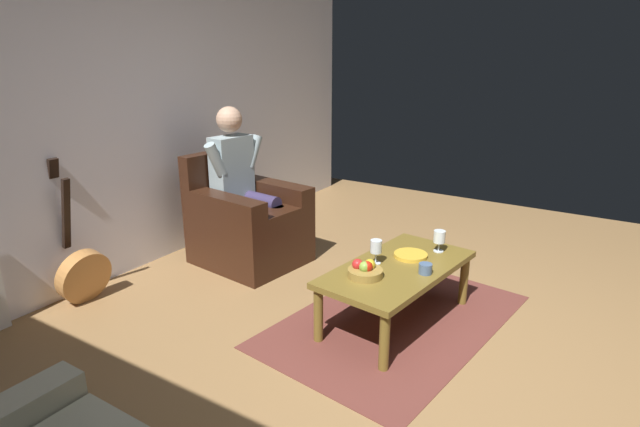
# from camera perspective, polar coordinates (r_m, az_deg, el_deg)

# --- Properties ---
(ground_plane) EXTENTS (6.88, 6.88, 0.00)m
(ground_plane) POSITION_cam_1_polar(r_m,az_deg,el_deg) (3.34, 14.25, -14.96)
(ground_plane) COLOR olive
(wall_back) EXTENTS (6.13, 0.06, 2.60)m
(wall_back) POSITION_cam_1_polar(r_m,az_deg,el_deg) (4.44, -20.17, 10.64)
(wall_back) COLOR silver
(wall_back) RESTS_ON ground
(rug) EXTENTS (1.99, 1.42, 0.01)m
(rug) POSITION_cam_1_polar(r_m,az_deg,el_deg) (3.64, 8.24, -11.52)
(rug) COLOR brown
(rug) RESTS_ON ground
(armchair) EXTENTS (0.83, 0.92, 0.93)m
(armchair) POSITION_cam_1_polar(r_m,az_deg,el_deg) (4.47, -8.06, -1.12)
(armchair) COLOR black
(armchair) RESTS_ON ground
(person_seated) EXTENTS (0.62, 0.60, 1.32)m
(person_seated) POSITION_cam_1_polar(r_m,az_deg,el_deg) (4.39, -8.60, 3.58)
(person_seated) COLOR #92A7AB
(person_seated) RESTS_ON ground
(coffee_table) EXTENTS (1.21, 0.73, 0.40)m
(coffee_table) POSITION_cam_1_polar(r_m,az_deg,el_deg) (3.48, 8.50, -6.53)
(coffee_table) COLOR brown
(coffee_table) RESTS_ON ground
(guitar) EXTENTS (0.39, 0.29, 1.05)m
(guitar) POSITION_cam_1_polar(r_m,az_deg,el_deg) (4.13, -24.66, -5.81)
(guitar) COLOR #BA7B3F
(guitar) RESTS_ON ground
(wine_glass_near) EXTENTS (0.08, 0.08, 0.17)m
(wine_glass_near) POSITION_cam_1_polar(r_m,az_deg,el_deg) (3.44, 6.19, -3.78)
(wine_glass_near) COLOR silver
(wine_glass_near) RESTS_ON coffee_table
(wine_glass_far) EXTENTS (0.08, 0.08, 0.15)m
(wine_glass_far) POSITION_cam_1_polar(r_m,az_deg,el_deg) (3.71, 13.00, -2.64)
(wine_glass_far) COLOR silver
(wine_glass_far) RESTS_ON coffee_table
(fruit_bowl) EXTENTS (0.22, 0.22, 0.11)m
(fruit_bowl) POSITION_cam_1_polar(r_m,az_deg,el_deg) (3.27, 4.98, -6.24)
(fruit_bowl) COLOR olive
(fruit_bowl) RESTS_ON coffee_table
(decorative_dish) EXTENTS (0.23, 0.23, 0.02)m
(decorative_dish) POSITION_cam_1_polar(r_m,az_deg,el_deg) (3.62, 9.95, -4.53)
(decorative_dish) COLOR gold
(decorative_dish) RESTS_ON coffee_table
(candle_jar) EXTENTS (0.09, 0.09, 0.07)m
(candle_jar) POSITION_cam_1_polar(r_m,az_deg,el_deg) (3.37, 11.52, -5.97)
(candle_jar) COLOR #4A6384
(candle_jar) RESTS_ON coffee_table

